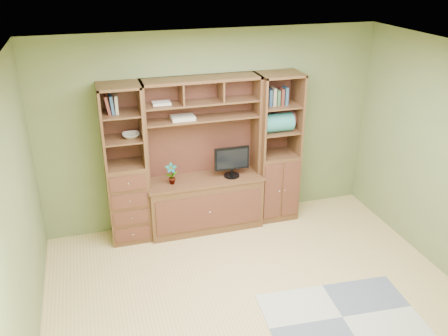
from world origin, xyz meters
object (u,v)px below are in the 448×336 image
object	(u,v)px
center_hutch	(204,158)
left_tower	(125,166)
monitor	(232,156)
right_tower	(277,148)

from	to	relation	value
center_hutch	left_tower	world-z (taller)	same
center_hutch	monitor	world-z (taller)	center_hutch
left_tower	right_tower	bearing A→B (deg)	0.00
center_hutch	monitor	size ratio (longest dim) A/B	3.59
left_tower	monitor	world-z (taller)	left_tower
monitor	center_hutch	bearing A→B (deg)	175.28
center_hutch	monitor	xyz separation A→B (m)	(0.36, -0.03, -0.01)
monitor	right_tower	bearing A→B (deg)	7.25
left_tower	right_tower	size ratio (longest dim) A/B	1.00
center_hutch	monitor	bearing A→B (deg)	-5.51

